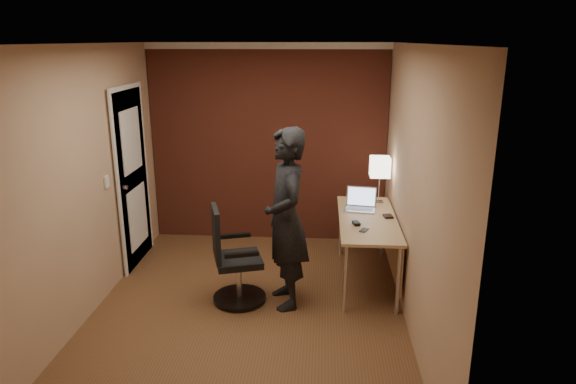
% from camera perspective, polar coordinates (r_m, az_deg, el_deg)
% --- Properties ---
extents(room, '(4.00, 4.00, 4.00)m').
position_cam_1_polar(room, '(6.14, -5.19, 5.61)').
color(room, brown).
rests_on(room, ground).
extents(desk, '(0.60, 1.50, 0.73)m').
position_cam_1_polar(desk, '(5.53, 9.54, -4.09)').
color(desk, tan).
rests_on(desk, ground).
extents(desk_lamp, '(0.22, 0.22, 0.54)m').
position_cam_1_polar(desk_lamp, '(5.88, 10.18, 2.70)').
color(desk_lamp, silver).
rests_on(desk_lamp, desk).
extents(laptop, '(0.37, 0.31, 0.23)m').
position_cam_1_polar(laptop, '(5.73, 8.07, -1.22)').
color(laptop, silver).
rests_on(laptop, desk).
extents(mouse, '(0.09, 0.11, 0.03)m').
position_cam_1_polar(mouse, '(5.24, 7.59, -3.47)').
color(mouse, black).
rests_on(mouse, desk).
extents(phone, '(0.10, 0.13, 0.01)m').
position_cam_1_polar(phone, '(5.11, 8.43, -4.21)').
color(phone, black).
rests_on(phone, desk).
extents(wallet, '(0.11, 0.12, 0.02)m').
position_cam_1_polar(wallet, '(5.52, 11.06, -2.66)').
color(wallet, black).
rests_on(wallet, desk).
extents(office_chair, '(0.55, 0.61, 0.98)m').
position_cam_1_polar(office_chair, '(5.12, -6.21, -7.72)').
color(office_chair, black).
rests_on(office_chair, ground).
extents(person, '(0.59, 0.74, 1.77)m').
position_cam_1_polar(person, '(4.91, -0.23, -3.03)').
color(person, black).
rests_on(person, ground).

